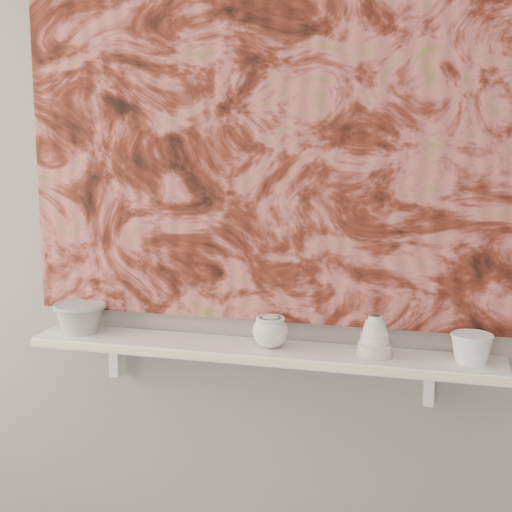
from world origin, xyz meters
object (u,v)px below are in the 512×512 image
(shelf, at_px, (259,351))
(bowl_grey, at_px, (80,318))
(painting, at_px, (266,137))
(bell_vessel, at_px, (375,336))
(bowl_white, at_px, (472,348))
(cup_cream, at_px, (270,332))

(shelf, relative_size, bowl_grey, 8.37)
(painting, height_order, bell_vessel, painting)
(shelf, xyz_separation_m, bowl_white, (0.60, 0.00, 0.06))
(bell_vessel, bearing_deg, bowl_white, 0.00)
(shelf, xyz_separation_m, painting, (0.00, 0.08, 0.62))
(cup_cream, bearing_deg, shelf, 180.00)
(painting, height_order, bowl_white, painting)
(shelf, relative_size, painting, 0.93)
(bowl_grey, height_order, bell_vessel, bell_vessel)
(bowl_grey, relative_size, bowl_white, 1.45)
(cup_cream, relative_size, bowl_white, 0.91)
(bowl_white, bearing_deg, painting, 172.35)
(cup_cream, distance_m, bell_vessel, 0.30)
(cup_cream, bearing_deg, bowl_grey, 180.00)
(bowl_grey, bearing_deg, shelf, 0.00)
(bowl_grey, height_order, cup_cream, same)
(shelf, height_order, bowl_white, bowl_white)
(bell_vessel, bearing_deg, bowl_grey, 180.00)
(shelf, distance_m, bowl_white, 0.60)
(bell_vessel, xyz_separation_m, bowl_white, (0.26, 0.00, -0.02))
(bowl_grey, height_order, bowl_white, bowl_grey)
(cup_cream, bearing_deg, bowl_white, 0.00)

